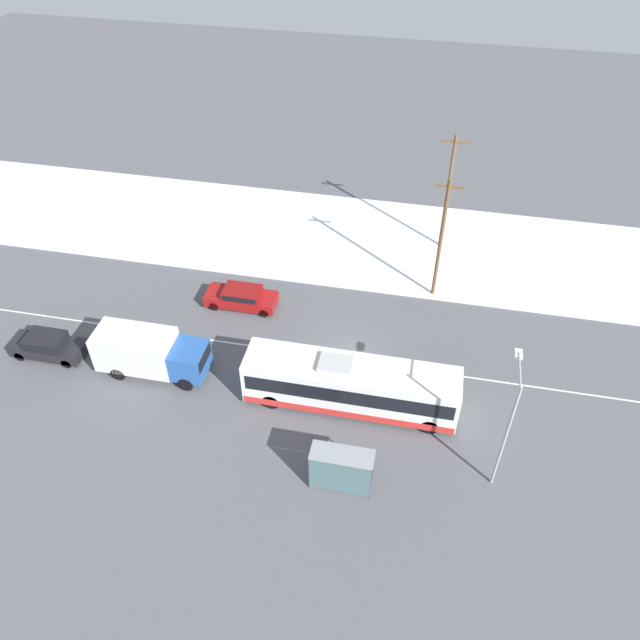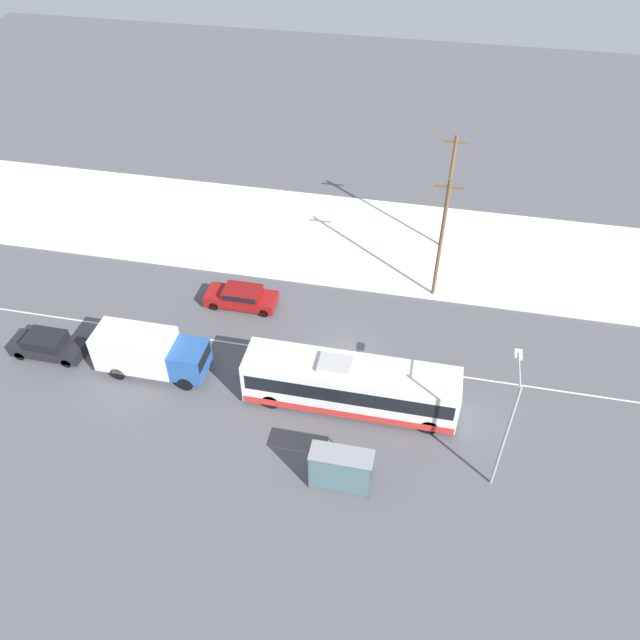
% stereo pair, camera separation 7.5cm
% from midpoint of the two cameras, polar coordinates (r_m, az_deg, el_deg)
% --- Properties ---
extents(ground_plane, '(120.00, 120.00, 0.00)m').
position_cam_midpoint_polar(ground_plane, '(38.02, 2.39, -3.63)').
color(ground_plane, '#56565B').
extents(snow_lot, '(80.00, 11.81, 0.12)m').
position_cam_midpoint_polar(snow_lot, '(47.68, 5.04, 7.13)').
color(snow_lot, white).
rests_on(snow_lot, ground_plane).
extents(lane_marking_center, '(60.00, 0.12, 0.00)m').
position_cam_midpoint_polar(lane_marking_center, '(38.02, 2.39, -3.63)').
color(lane_marking_center, silver).
rests_on(lane_marking_center, ground_plane).
extents(city_bus, '(11.81, 2.57, 3.16)m').
position_cam_midpoint_polar(city_bus, '(34.52, 2.86, -5.96)').
color(city_bus, white).
rests_on(city_bus, ground_plane).
extents(box_truck, '(6.51, 2.30, 2.80)m').
position_cam_midpoint_polar(box_truck, '(37.58, -15.30, -2.81)').
color(box_truck, silver).
rests_on(box_truck, ground_plane).
extents(sedan_car, '(4.72, 1.80, 1.38)m').
position_cam_midpoint_polar(sedan_car, '(41.55, -7.12, 2.15)').
color(sedan_car, maroon).
rests_on(sedan_car, ground_plane).
extents(parked_car_near_truck, '(4.38, 1.80, 1.49)m').
position_cam_midpoint_polar(parked_car_near_truck, '(41.21, -23.58, -2.05)').
color(parked_car_near_truck, black).
rests_on(parked_car_near_truck, ground_plane).
extents(pedestrian_at_stop, '(0.64, 0.28, 1.78)m').
position_cam_midpoint_polar(pedestrian_at_stop, '(32.19, 0.83, -12.01)').
color(pedestrian_at_stop, '#23232D').
rests_on(pedestrian_at_stop, ground_plane).
extents(bus_shelter, '(3.12, 1.20, 2.40)m').
position_cam_midpoint_polar(bus_shelter, '(30.95, 1.94, -13.37)').
color(bus_shelter, gray).
rests_on(bus_shelter, ground_plane).
extents(streetlamp, '(0.36, 2.62, 7.14)m').
position_cam_midpoint_polar(streetlamp, '(30.43, 16.92, -8.47)').
color(streetlamp, '#9EA3A8').
rests_on(streetlamp, ground_plane).
extents(utility_pole_roadside, '(1.80, 0.24, 8.80)m').
position_cam_midpoint_polar(utility_pole_roadside, '(40.57, 11.08, 7.30)').
color(utility_pole_roadside, brown).
rests_on(utility_pole_roadside, ground_plane).
extents(utility_pole_snowlot, '(1.80, 0.24, 8.86)m').
position_cam_midpoint_polar(utility_pole_snowlot, '(45.57, 11.68, 11.40)').
color(utility_pole_snowlot, brown).
rests_on(utility_pole_snowlot, ground_plane).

